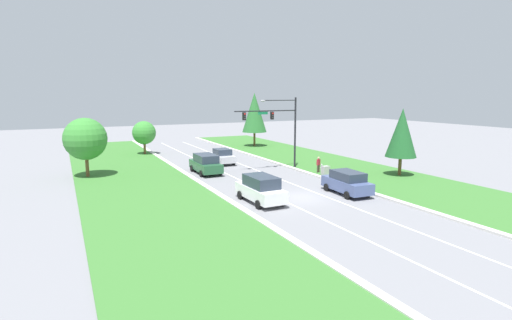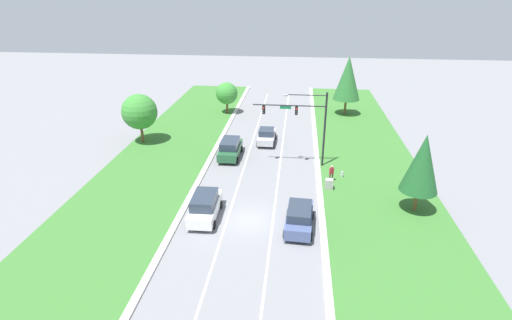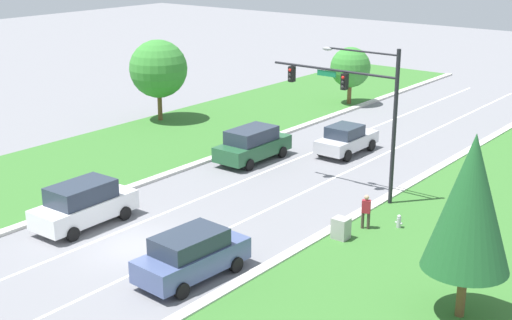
% 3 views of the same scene
% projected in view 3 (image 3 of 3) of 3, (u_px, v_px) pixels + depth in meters
% --- Properties ---
extents(ground_plane, '(160.00, 160.00, 0.00)m').
position_uv_depth(ground_plane, '(136.00, 247.00, 30.35)').
color(ground_plane, slate).
extents(curb_strip_right, '(0.50, 90.00, 0.15)m').
position_uv_depth(curb_strip_right, '(237.00, 284.00, 26.99)').
color(curb_strip_right, beige).
rests_on(curb_strip_right, ground_plane).
extents(curb_strip_left, '(0.50, 90.00, 0.15)m').
position_uv_depth(curb_strip_left, '(54.00, 214.00, 33.67)').
color(curb_strip_left, beige).
rests_on(curb_strip_left, ground_plane).
extents(lane_stripe_inner_left, '(0.14, 81.00, 0.01)m').
position_uv_depth(lane_stripe_inner_left, '(108.00, 236.00, 31.42)').
color(lane_stripe_inner_left, white).
rests_on(lane_stripe_inner_left, ground_plane).
extents(lane_stripe_inner_right, '(0.14, 81.00, 0.01)m').
position_uv_depth(lane_stripe_inner_right, '(166.00, 258.00, 29.29)').
color(lane_stripe_inner_right, white).
rests_on(lane_stripe_inner_right, ground_plane).
extents(traffic_signal_mast, '(7.21, 0.41, 7.67)m').
position_uv_depth(traffic_signal_mast, '(358.00, 97.00, 34.78)').
color(traffic_signal_mast, black).
rests_on(traffic_signal_mast, ground_plane).
extents(forest_suv, '(2.20, 5.06, 1.98)m').
position_uv_depth(forest_suv, '(253.00, 144.00, 41.58)').
color(forest_suv, '#235633').
rests_on(forest_suv, ground_plane).
extents(silver_sedan, '(2.08, 4.54, 1.78)m').
position_uv_depth(silver_sedan, '(346.00, 139.00, 42.99)').
color(silver_sedan, silver).
rests_on(silver_sedan, ground_plane).
extents(slate_blue_suv, '(2.33, 4.77, 1.88)m').
position_uv_depth(slate_blue_suv, '(192.00, 255.00, 27.37)').
color(slate_blue_suv, '#475684').
rests_on(slate_blue_suv, ground_plane).
extents(white_suv, '(2.23, 4.93, 2.04)m').
position_uv_depth(white_suv, '(84.00, 204.00, 32.31)').
color(white_suv, white).
rests_on(white_suv, ground_plane).
extents(utility_cabinet, '(0.70, 0.60, 1.02)m').
position_uv_depth(utility_cabinet, '(341.00, 229.00, 30.88)').
color(utility_cabinet, '#9E9E99').
rests_on(utility_cabinet, ground_plane).
extents(pedestrian, '(0.43, 0.34, 1.69)m').
position_uv_depth(pedestrian, '(366.00, 211.00, 31.79)').
color(pedestrian, '#42382D').
rests_on(pedestrian, ground_plane).
extents(fire_hydrant, '(0.34, 0.20, 0.70)m').
position_uv_depth(fire_hydrant, '(399.00, 222.00, 32.06)').
color(fire_hydrant, '#B7B7BC').
rests_on(fire_hydrant, ground_plane).
extents(oak_near_left_tree, '(4.05, 4.05, 5.78)m').
position_uv_depth(oak_near_left_tree, '(158.00, 69.00, 49.63)').
color(oak_near_left_tree, brown).
rests_on(oak_near_left_tree, ground_plane).
extents(conifer_far_right_tree, '(2.97, 2.97, 6.66)m').
position_uv_depth(conifer_far_right_tree, '(470.00, 203.00, 23.48)').
color(conifer_far_right_tree, brown).
rests_on(conifer_far_right_tree, ground_plane).
extents(oak_far_left_tree, '(3.09, 3.09, 4.48)m').
position_uv_depth(oak_far_left_tree, '(350.00, 67.00, 54.77)').
color(oak_far_left_tree, brown).
rests_on(oak_far_left_tree, ground_plane).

